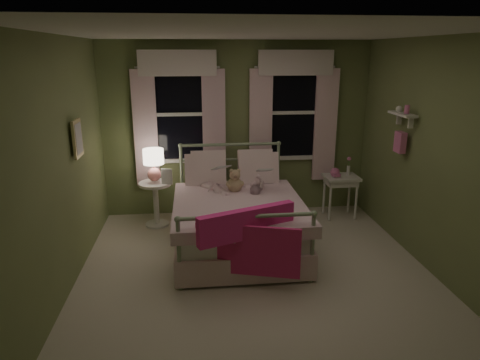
{
  "coord_description": "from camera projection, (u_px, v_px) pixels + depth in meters",
  "views": [
    {
      "loc": [
        -0.66,
        -4.28,
        2.42
      ],
      "look_at": [
        -0.14,
        0.45,
        1.0
      ],
      "focal_mm": 32.0,
      "sensor_mm": 36.0,
      "label": 1
    }
  ],
  "objects": [
    {
      "name": "room_shell",
      "position": [
        258.0,
        164.0,
        4.47
      ],
      "size": [
        4.2,
        4.2,
        4.2
      ],
      "color": "beige",
      "rests_on": "ground"
    },
    {
      "name": "bed",
      "position": [
        237.0,
        218.0,
        5.47
      ],
      "size": [
        1.58,
        2.04,
        1.18
      ],
      "color": "white",
      "rests_on": "ground"
    },
    {
      "name": "pink_throw",
      "position": [
        247.0,
        235.0,
        4.43
      ],
      "size": [
        1.07,
        0.5,
        0.71
      ],
      "color": "#F63091",
      "rests_on": "bed"
    },
    {
      "name": "child_left",
      "position": [
        213.0,
        167.0,
        5.68
      ],
      "size": [
        0.34,
        0.29,
        0.79
      ],
      "primitive_type": "imported",
      "rotation": [
        0.0,
        0.0,
        3.54
      ],
      "color": "#F7D1DD",
      "rests_on": "bed"
    },
    {
      "name": "child_right",
      "position": [
        254.0,
        168.0,
        5.75
      ],
      "size": [
        0.38,
        0.32,
        0.71
      ],
      "primitive_type": "imported",
      "rotation": [
        0.0,
        0.0,
        2.98
      ],
      "color": "#F7D1DD",
      "rests_on": "bed"
    },
    {
      "name": "book_left",
      "position": [
        214.0,
        172.0,
        5.44
      ],
      "size": [
        0.22,
        0.17,
        0.26
      ],
      "primitive_type": "imported",
      "rotation": [
        1.22,
        0.0,
        0.29
      ],
      "color": "beige",
      "rests_on": "child_left"
    },
    {
      "name": "book_right",
      "position": [
        257.0,
        174.0,
        5.51
      ],
      "size": [
        0.2,
        0.12,
        0.26
      ],
      "primitive_type": "imported",
      "rotation": [
        1.22,
        0.0,
        -0.02
      ],
      "color": "beige",
      "rests_on": "child_right"
    },
    {
      "name": "teddy_bear",
      "position": [
        235.0,
        182.0,
        5.61
      ],
      "size": [
        0.24,
        0.2,
        0.32
      ],
      "color": "tan",
      "rests_on": "bed"
    },
    {
      "name": "nightstand_left",
      "position": [
        156.0,
        198.0,
        6.13
      ],
      "size": [
        0.46,
        0.46,
        0.65
      ],
      "color": "white",
      "rests_on": "ground"
    },
    {
      "name": "table_lamp",
      "position": [
        154.0,
        162.0,
        5.98
      ],
      "size": [
        0.29,
        0.29,
        0.46
      ],
      "color": "pink",
      "rests_on": "nightstand_left"
    },
    {
      "name": "book_nightstand",
      "position": [
        162.0,
        183.0,
        6.0
      ],
      "size": [
        0.23,
        0.27,
        0.02
      ],
      "primitive_type": "imported",
      "rotation": [
        0.0,
        0.0,
        -0.34
      ],
      "color": "beige",
      "rests_on": "nightstand_left"
    },
    {
      "name": "nightstand_right",
      "position": [
        341.0,
        182.0,
        6.41
      ],
      "size": [
        0.5,
        0.4,
        0.64
      ],
      "color": "white",
      "rests_on": "ground"
    },
    {
      "name": "pink_toy",
      "position": [
        335.0,
        173.0,
        6.35
      ],
      "size": [
        0.14,
        0.18,
        0.14
      ],
      "color": "pink",
      "rests_on": "nightstand_right"
    },
    {
      "name": "bud_vase",
      "position": [
        349.0,
        166.0,
        6.4
      ],
      "size": [
        0.06,
        0.06,
        0.28
      ],
      "color": "white",
      "rests_on": "nightstand_right"
    },
    {
      "name": "window_left",
      "position": [
        179.0,
        110.0,
        6.22
      ],
      "size": [
        1.34,
        0.13,
        1.96
      ],
      "color": "black",
      "rests_on": "room_shell"
    },
    {
      "name": "window_right",
      "position": [
        294.0,
        108.0,
        6.4
      ],
      "size": [
        1.34,
        0.13,
        1.96
      ],
      "color": "black",
      "rests_on": "room_shell"
    },
    {
      "name": "wall_shelf",
      "position": [
        401.0,
        128.0,
        5.27
      ],
      "size": [
        0.15,
        0.5,
        0.6
      ],
      "color": "white",
      "rests_on": "room_shell"
    },
    {
      "name": "framed_picture",
      "position": [
        78.0,
        138.0,
        4.77
      ],
      "size": [
        0.03,
        0.32,
        0.42
      ],
      "color": "beige",
      "rests_on": "room_shell"
    }
  ]
}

